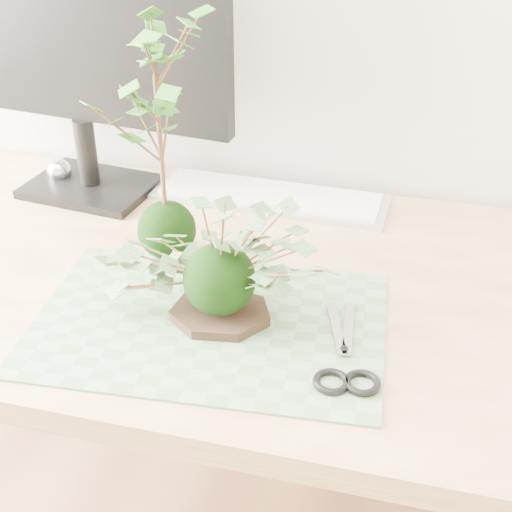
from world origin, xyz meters
name	(u,v)px	position (x,y,z in m)	size (l,w,h in m)	color
desk	(249,322)	(-0.03, 1.23, 0.65)	(1.60, 0.70, 0.74)	#D0B47C
cutting_mat	(209,323)	(-0.06, 1.10, 0.74)	(0.50, 0.33, 0.00)	#53794C
stone_dish	(221,313)	(-0.05, 1.11, 0.75)	(0.15, 0.15, 0.01)	black
ivy_kokedama	(218,250)	(-0.05, 1.11, 0.86)	(0.38, 0.38, 0.21)	black
maple_kokedama	(156,91)	(-0.18, 1.26, 1.02)	(0.24, 0.24, 0.40)	black
keyboard	(270,196)	(-0.07, 1.50, 0.75)	(0.45, 0.15, 0.02)	silver
monitor	(73,33)	(-0.41, 1.46, 1.04)	(0.59, 0.20, 0.52)	black
foil_ball	(59,171)	(-0.49, 1.47, 0.76)	(0.05, 0.05, 0.05)	silver
scissors	(341,369)	(0.14, 1.04, 0.75)	(0.10, 0.20, 0.01)	#98989C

